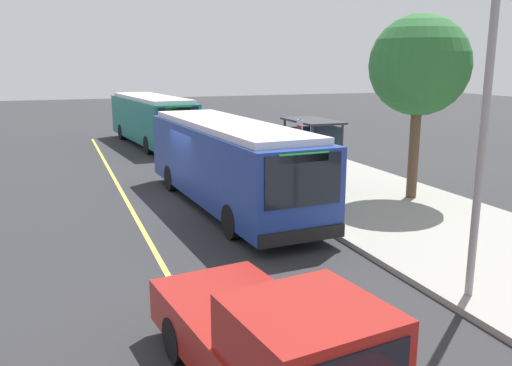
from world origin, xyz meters
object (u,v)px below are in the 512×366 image
transit_bus_main (228,161)px  transit_bus_second (152,118)px  pickup_truck (280,352)px  waiting_bench (315,169)px  route_sign_post (300,147)px  pedestrian_commuter (308,165)px

transit_bus_main → transit_bus_second: bearing=179.7°
pickup_truck → waiting_bench: (-12.92, 7.12, -0.22)m
transit_bus_main → route_sign_post: size_ratio=3.83×
transit_bus_main → route_sign_post: (0.13, 2.62, 0.34)m
transit_bus_second → waiting_bench: size_ratio=6.63×
pickup_truck → waiting_bench: pickup_truck is taller
pickup_truck → transit_bus_main: bearing=166.0°
waiting_bench → pedestrian_commuter: size_ratio=0.95×
waiting_bench → pedestrian_commuter: bearing=-36.0°
waiting_bench → transit_bus_second: bearing=-161.6°
waiting_bench → transit_bus_main: bearing=-63.9°
transit_bus_second → pedestrian_commuter: bearing=13.0°
pedestrian_commuter → transit_bus_second: bearing=-167.0°
transit_bus_second → pedestrian_commuter: (14.54, 3.37, -0.50)m
pickup_truck → route_sign_post: 11.91m
pickup_truck → pedestrian_commuter: 13.06m
pedestrian_commuter → waiting_bench: bearing=144.0°
pickup_truck → waiting_bench: 14.75m
transit_bus_main → pedestrian_commuter: size_ratio=6.34×
transit_bus_main → route_sign_post: same height
transit_bus_main → waiting_bench: bearing=116.1°
transit_bus_main → transit_bus_second: size_ratio=1.01×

